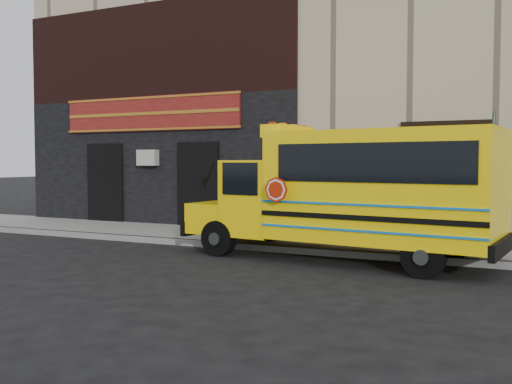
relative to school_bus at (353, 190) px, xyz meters
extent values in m
plane|color=black|center=(-2.58, -2.13, -1.51)|extent=(120.00, 120.00, 0.00)
cube|color=gray|center=(-2.58, 0.47, -1.43)|extent=(40.00, 0.20, 0.15)
cube|color=slate|center=(-2.58, 1.97, -1.43)|extent=(40.00, 3.00, 0.15)
cube|color=tan|center=(-2.58, 8.37, 4.64)|extent=(20.00, 10.00, 12.00)
cube|color=black|center=(-7.58, 3.42, 0.64)|extent=(10.00, 0.30, 4.00)
cube|color=black|center=(-7.58, 3.42, 4.14)|extent=(10.00, 0.28, 3.00)
cube|color=maroon|center=(-7.58, 3.25, 2.14)|extent=(6.50, 0.12, 1.10)
cube|color=black|center=(-9.38, 3.27, -0.11)|extent=(1.30, 0.10, 2.50)
cube|color=black|center=(-5.78, 3.27, -0.11)|extent=(1.30, 0.10, 2.50)
cylinder|color=black|center=(-2.92, -0.59, -1.11)|extent=(0.83, 0.38, 0.80)
cylinder|color=black|center=(-2.69, 1.30, -1.11)|extent=(0.83, 0.38, 0.80)
cylinder|color=black|center=(1.64, -1.16, -1.11)|extent=(0.83, 0.38, 0.80)
cylinder|color=black|center=(1.87, 0.73, -1.11)|extent=(0.83, 0.38, 0.80)
cube|color=yellow|center=(-3.25, 0.41, -0.71)|extent=(1.24, 2.11, 0.70)
cube|color=black|center=(-3.80, 0.48, -0.96)|extent=(0.37, 2.05, 0.35)
cube|color=yellow|center=(-2.16, 0.27, -0.21)|extent=(1.45, 2.23, 1.70)
cube|color=black|center=(-2.73, 0.34, 0.19)|extent=(0.28, 1.79, 0.90)
cube|color=yellow|center=(0.67, -0.08, 0.11)|extent=(4.74, 2.74, 2.25)
cube|color=black|center=(2.93, -0.36, -0.96)|extent=(0.39, 2.20, 0.30)
cube|color=black|center=(0.63, -1.19, 0.59)|extent=(3.88, 0.52, 0.75)
cube|color=yellow|center=(-1.57, 0.20, 1.27)|extent=(0.69, 1.65, 0.28)
cylinder|color=#AF1E07|center=(-1.28, -1.15, 0.04)|extent=(0.52, 0.09, 0.52)
cylinder|color=#39403B|center=(2.69, 0.49, 0.04)|extent=(0.07, 0.07, 3.11)
cube|color=#A01215|center=(2.69, 0.41, 1.01)|extent=(0.02, 0.27, 0.39)
cube|color=white|center=(2.69, 0.41, 0.53)|extent=(0.02, 0.27, 0.34)
camera|label=1|loc=(3.29, -11.73, 0.60)|focal=40.00mm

